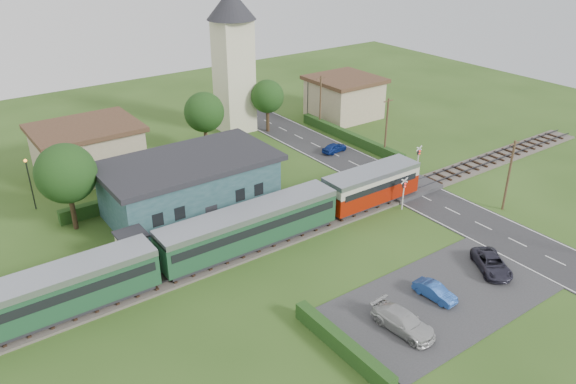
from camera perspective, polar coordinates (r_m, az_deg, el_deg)
ground at (r=50.86m, az=6.14°, el=-3.54°), size 120.00×120.00×0.00m
railway_track at (r=52.11m, az=4.70°, el=-2.55°), size 76.00×3.20×0.49m
road at (r=57.31m, az=13.69°, el=-0.55°), size 6.00×70.00×0.05m
car_park at (r=43.13m, az=15.30°, el=-10.42°), size 17.00×9.00×0.08m
crossing_deck at (r=58.38m, az=12.26°, el=0.34°), size 6.20×3.40×0.45m
platform at (r=49.41m, az=-6.68°, el=-4.23°), size 30.00×3.00×0.45m
equipment_hut at (r=45.97m, az=-15.51°, el=-5.41°), size 2.30×2.30×2.55m
station_building at (r=52.88m, az=-9.91°, el=0.71°), size 16.00×9.00×5.30m
train at (r=45.07m, az=-7.31°, el=-4.61°), size 43.20×2.90×3.40m
church_tower at (r=71.47m, az=-5.62°, el=14.07°), size 6.00×6.00×17.60m
house_west at (r=63.50m, az=-19.66°, el=4.06°), size 10.80×8.80×5.50m
house_east at (r=78.68m, az=5.72°, el=9.61°), size 8.80×8.80×5.50m
hedge_carpark at (r=37.17m, az=5.54°, el=-15.19°), size 0.80×9.00×1.20m
hedge_roadside at (r=70.05m, az=6.32°, el=5.57°), size 0.80×18.00×1.20m
hedge_station at (r=57.48m, az=-11.77°, el=0.44°), size 22.00×0.80×1.30m
tree_a at (r=51.52m, az=-21.63°, el=1.75°), size 5.20×5.20×8.00m
tree_b at (r=65.34m, az=-8.51°, el=8.01°), size 4.60×4.60×7.34m
tree_c at (r=71.90m, az=-2.11°, el=9.67°), size 4.20×4.20×6.78m
utility_pole_b at (r=55.82m, az=21.52°, el=1.65°), size 1.40×0.22×7.00m
utility_pole_c at (r=64.97m, az=9.96°, el=6.50°), size 1.40×0.22×7.00m
utility_pole_d at (r=73.39m, az=3.31°, el=9.15°), size 1.40×0.22×7.00m
crossing_signal_near at (r=53.68m, az=11.69°, el=0.30°), size 0.84×0.28×3.28m
crossing_signal_far at (r=61.55m, az=13.11°, el=3.59°), size 0.84×0.28×3.28m
streetlamp_west at (r=57.54m, az=-24.77°, el=1.11°), size 0.30×0.30×5.15m
streetlamp_east at (r=78.38m, az=2.03°, el=9.84°), size 0.30×0.30×5.15m
car_on_road at (r=66.54m, az=4.74°, el=4.51°), size 3.42×1.72×1.12m
car_park_blue at (r=42.73m, az=14.69°, el=-9.75°), size 1.45×3.43×1.10m
car_park_silver at (r=39.26m, az=11.63°, el=-12.77°), size 2.35×4.85×1.36m
car_park_dark at (r=47.04m, az=19.99°, el=-6.84°), size 4.04×4.85×1.23m
pedestrian_near at (r=52.10m, az=0.80°, el=-0.82°), size 0.79×0.59×1.96m
pedestrian_far at (r=46.30m, az=-15.54°, el=-5.82°), size 0.85×0.98×1.70m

